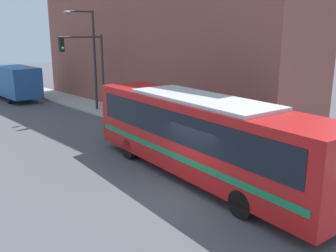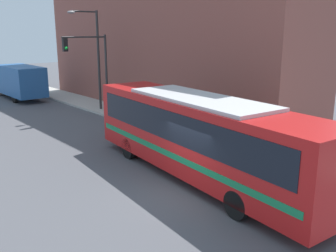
{
  "view_description": "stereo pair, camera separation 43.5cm",
  "coord_description": "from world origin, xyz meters",
  "px_view_note": "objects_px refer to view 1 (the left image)",
  "views": [
    {
      "loc": [
        -9.08,
        -8.9,
        5.81
      ],
      "look_at": [
        2.42,
        3.81,
        1.45
      ],
      "focal_mm": 40.0,
      "sensor_mm": 36.0,
      "label": 1
    },
    {
      "loc": [
        -8.76,
        -9.19,
        5.81
      ],
      "look_at": [
        2.42,
        3.81,
        1.45
      ],
      "focal_mm": 40.0,
      "sensor_mm": 36.0,
      "label": 2
    }
  ],
  "objects_px": {
    "traffic_light_pole": "(88,61)",
    "pedestrian_mid_block": "(193,114)",
    "delivery_truck": "(12,81)",
    "street_lamp": "(91,52)",
    "pedestrian_near_corner": "(190,117)",
    "city_bus": "(200,132)",
    "parking_meter": "(162,116)",
    "fire_hydrant": "(210,136)"
  },
  "relations": [
    {
      "from": "fire_hydrant",
      "to": "pedestrian_mid_block",
      "type": "bearing_deg",
      "value": 62.95
    },
    {
      "from": "delivery_truck",
      "to": "traffic_light_pole",
      "type": "height_order",
      "value": "traffic_light_pole"
    },
    {
      "from": "delivery_truck",
      "to": "pedestrian_near_corner",
      "type": "distance_m",
      "value": 18.66
    },
    {
      "from": "delivery_truck",
      "to": "fire_hydrant",
      "type": "relative_size",
      "value": 11.44
    },
    {
      "from": "delivery_truck",
      "to": "street_lamp",
      "type": "xyz_separation_m",
      "value": [
        2.44,
        -9.41,
        2.74
      ]
    },
    {
      "from": "fire_hydrant",
      "to": "pedestrian_mid_block",
      "type": "height_order",
      "value": "pedestrian_mid_block"
    },
    {
      "from": "delivery_truck",
      "to": "street_lamp",
      "type": "relative_size",
      "value": 1.16
    },
    {
      "from": "parking_meter",
      "to": "pedestrian_near_corner",
      "type": "bearing_deg",
      "value": -49.74
    },
    {
      "from": "delivery_truck",
      "to": "parking_meter",
      "type": "distance_m",
      "value": 17.25
    },
    {
      "from": "street_lamp",
      "to": "pedestrian_mid_block",
      "type": "bearing_deg",
      "value": -81.62
    },
    {
      "from": "pedestrian_mid_block",
      "to": "city_bus",
      "type": "bearing_deg",
      "value": -133.57
    },
    {
      "from": "parking_meter",
      "to": "street_lamp",
      "type": "relative_size",
      "value": 0.17
    },
    {
      "from": "traffic_light_pole",
      "to": "pedestrian_mid_block",
      "type": "xyz_separation_m",
      "value": [
        2.23,
        -7.78,
        -2.77
      ]
    },
    {
      "from": "traffic_light_pole",
      "to": "pedestrian_mid_block",
      "type": "bearing_deg",
      "value": -74.01
    },
    {
      "from": "fire_hydrant",
      "to": "parking_meter",
      "type": "relative_size",
      "value": 0.6
    },
    {
      "from": "delivery_truck",
      "to": "fire_hydrant",
      "type": "height_order",
      "value": "delivery_truck"
    },
    {
      "from": "traffic_light_pole",
      "to": "pedestrian_near_corner",
      "type": "bearing_deg",
      "value": -75.41
    },
    {
      "from": "parking_meter",
      "to": "fire_hydrant",
      "type": "bearing_deg",
      "value": -90.0
    },
    {
      "from": "fire_hydrant",
      "to": "pedestrian_near_corner",
      "type": "bearing_deg",
      "value": 67.37
    },
    {
      "from": "parking_meter",
      "to": "pedestrian_mid_block",
      "type": "relative_size",
      "value": 0.64
    },
    {
      "from": "parking_meter",
      "to": "delivery_truck",
      "type": "bearing_deg",
      "value": 98.29
    },
    {
      "from": "pedestrian_near_corner",
      "to": "traffic_light_pole",
      "type": "bearing_deg",
      "value": 104.59
    },
    {
      "from": "delivery_truck",
      "to": "traffic_light_pole",
      "type": "xyz_separation_m",
      "value": [
        1.53,
        -10.57,
        2.28
      ]
    },
    {
      "from": "street_lamp",
      "to": "pedestrian_near_corner",
      "type": "relative_size",
      "value": 4.51
    },
    {
      "from": "delivery_truck",
      "to": "parking_meter",
      "type": "relative_size",
      "value": 6.9
    },
    {
      "from": "city_bus",
      "to": "parking_meter",
      "type": "distance_m",
      "value": 7.53
    },
    {
      "from": "parking_meter",
      "to": "pedestrian_near_corner",
      "type": "distance_m",
      "value": 1.64
    },
    {
      "from": "city_bus",
      "to": "parking_meter",
      "type": "xyz_separation_m",
      "value": [
        3.68,
        6.5,
        -0.97
      ]
    },
    {
      "from": "fire_hydrant",
      "to": "city_bus",
      "type": "bearing_deg",
      "value": -143.6
    },
    {
      "from": "pedestrian_mid_block",
      "to": "parking_meter",
      "type": "bearing_deg",
      "value": 134.62
    },
    {
      "from": "fire_hydrant",
      "to": "street_lamp",
      "type": "height_order",
      "value": "street_lamp"
    },
    {
      "from": "traffic_light_pole",
      "to": "street_lamp",
      "type": "xyz_separation_m",
      "value": [
        0.91,
        1.16,
        0.46
      ]
    },
    {
      "from": "pedestrian_near_corner",
      "to": "fire_hydrant",
      "type": "bearing_deg",
      "value": -112.63
    },
    {
      "from": "delivery_truck",
      "to": "fire_hydrant",
      "type": "distance_m",
      "value": 21.02
    },
    {
      "from": "traffic_light_pole",
      "to": "pedestrian_mid_block",
      "type": "relative_size",
      "value": 2.94
    },
    {
      "from": "traffic_light_pole",
      "to": "parking_meter",
      "type": "xyz_separation_m",
      "value": [
        0.96,
        -6.49,
        -2.91
      ]
    },
    {
      "from": "city_bus",
      "to": "street_lamp",
      "type": "bearing_deg",
      "value": 81.9
    },
    {
      "from": "pedestrian_mid_block",
      "to": "fire_hydrant",
      "type": "bearing_deg",
      "value": -117.05
    },
    {
      "from": "pedestrian_mid_block",
      "to": "delivery_truck",
      "type": "bearing_deg",
      "value": 101.58
    },
    {
      "from": "parking_meter",
      "to": "pedestrian_mid_block",
      "type": "bearing_deg",
      "value": -45.38
    },
    {
      "from": "traffic_light_pole",
      "to": "pedestrian_mid_block",
      "type": "height_order",
      "value": "traffic_light_pole"
    },
    {
      "from": "parking_meter",
      "to": "street_lamp",
      "type": "xyz_separation_m",
      "value": [
        -0.04,
        7.65,
        3.37
      ]
    }
  ]
}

